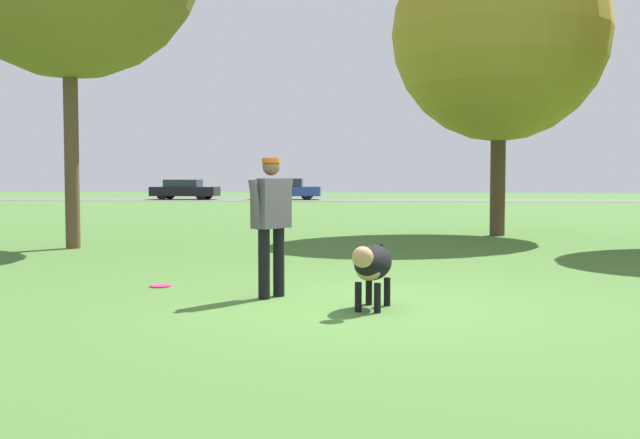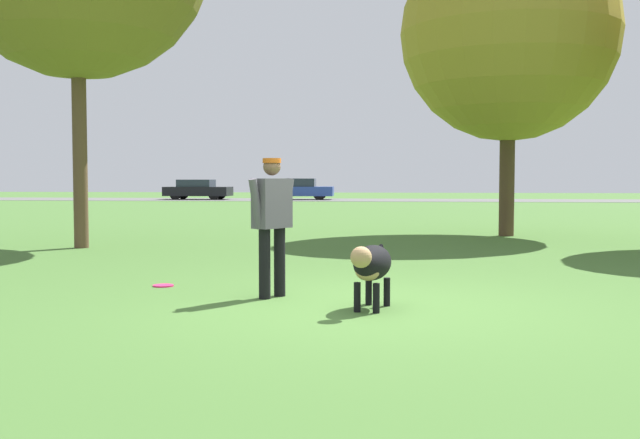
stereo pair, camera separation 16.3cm
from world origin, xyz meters
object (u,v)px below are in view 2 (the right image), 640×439
(person, at_px, (272,215))
(frisbee, at_px, (163,286))
(dog, at_px, (371,264))
(tree_mid_center, at_px, (509,33))
(parked_car_black, at_px, (198,189))
(parked_car_blue, at_px, (299,189))

(person, xyz_separation_m, frisbee, (-1.49, 0.70, -0.92))
(dog, height_order, tree_mid_center, tree_mid_center)
(person, height_order, parked_car_black, person)
(frisbee, xyz_separation_m, tree_mid_center, (5.36, 8.71, 4.63))
(tree_mid_center, bearing_deg, parked_car_black, 118.61)
(person, relative_size, dog, 1.43)
(frisbee, relative_size, parked_car_blue, 0.06)
(dog, distance_m, parked_car_black, 39.38)
(parked_car_black, height_order, parked_car_blue, parked_car_blue)
(person, xyz_separation_m, tree_mid_center, (3.86, 9.41, 3.72))
(person, bearing_deg, parked_car_black, 49.59)
(person, height_order, frisbee, person)
(person, distance_m, parked_car_black, 38.40)
(dog, relative_size, parked_car_blue, 0.26)
(dog, bearing_deg, tree_mid_center, 177.87)
(person, distance_m, parked_car_blue, 37.45)
(tree_mid_center, xyz_separation_m, parked_car_black, (-14.93, 27.36, -4.02))
(frisbee, height_order, tree_mid_center, tree_mid_center)
(person, bearing_deg, frisbee, 97.68)
(frisbee, bearing_deg, parked_car_blue, 95.15)
(parked_car_black, bearing_deg, frisbee, -74.30)
(tree_mid_center, height_order, parked_car_blue, tree_mid_center)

